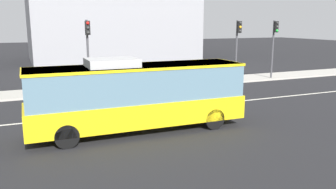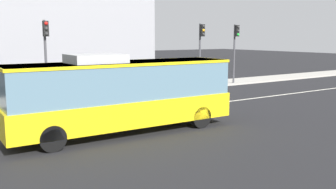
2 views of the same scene
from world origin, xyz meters
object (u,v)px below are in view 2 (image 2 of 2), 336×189
object	(u,v)px
traffic_light_near_corner	(201,44)
traffic_light_far_corner	(236,44)
sedan_beige	(165,88)
traffic_light_mid_block	(46,46)
transit_bus	(122,92)

from	to	relation	value
traffic_light_near_corner	traffic_light_far_corner	xyz separation A→B (m)	(3.92, 0.17, 0.00)
sedan_beige	traffic_light_far_corner	bearing A→B (deg)	-162.77
traffic_light_near_corner	traffic_light_mid_block	bearing A→B (deg)	-91.41
traffic_light_mid_block	traffic_light_far_corner	xyz separation A→B (m)	(16.21, 0.03, 0.00)
transit_bus	traffic_light_mid_block	xyz separation A→B (m)	(-0.46, 9.71, 1.75)
sedan_beige	traffic_light_near_corner	bearing A→B (deg)	-152.59
traffic_light_far_corner	traffic_light_mid_block	bearing A→B (deg)	-88.44
transit_bus	traffic_light_near_corner	size ratio (longest dim) A/B	1.93
transit_bus	sedan_beige	bearing A→B (deg)	46.24
transit_bus	traffic_light_far_corner	world-z (taller)	traffic_light_far_corner
sedan_beige	traffic_light_far_corner	world-z (taller)	traffic_light_far_corner
traffic_light_near_corner	traffic_light_far_corner	size ratio (longest dim) A/B	1.00
transit_bus	sedan_beige	size ratio (longest dim) A/B	2.20
transit_bus	traffic_light_near_corner	xyz separation A→B (m)	(11.83, 9.57, 1.75)
traffic_light_near_corner	traffic_light_mid_block	xyz separation A→B (m)	(-12.30, 0.14, 0.00)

